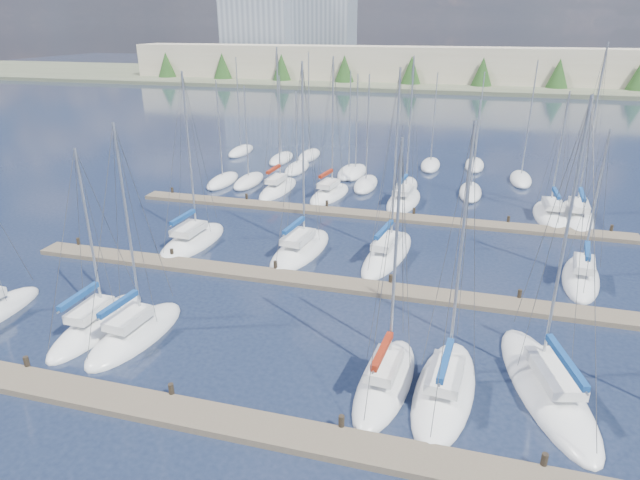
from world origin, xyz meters
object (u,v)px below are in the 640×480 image
(sailboat_c, at_px, (136,334))
(sailboat_r, at_px, (576,216))
(sailboat_p, at_px, (404,200))
(sailboat_f, at_px, (546,387))
(sailboat_n, at_px, (278,189))
(sailboat_k, at_px, (387,254))
(sailboat_h, at_px, (193,241))
(sailboat_m, at_px, (581,278))
(sailboat_j, at_px, (300,250))
(sailboat_d, at_px, (385,382))
(sailboat_b, at_px, (97,325))
(sailboat_q, at_px, (550,215))
(sailboat_o, at_px, (330,194))
(sailboat_e, at_px, (444,390))

(sailboat_c, relative_size, sailboat_r, 0.80)
(sailboat_p, relative_size, sailboat_f, 0.99)
(sailboat_n, bearing_deg, sailboat_p, 0.93)
(sailboat_p, bearing_deg, sailboat_k, -83.00)
(sailboat_n, distance_m, sailboat_h, 15.26)
(sailboat_m, distance_m, sailboat_r, 13.40)
(sailboat_j, distance_m, sailboat_k, 6.54)
(sailboat_m, bearing_deg, sailboat_d, -118.42)
(sailboat_p, xyz_separation_m, sailboat_f, (10.07, -26.74, -0.01))
(sailboat_b, relative_size, sailboat_f, 0.77)
(sailboat_q, height_order, sailboat_d, sailboat_d)
(sailboat_k, bearing_deg, sailboat_o, 129.27)
(sailboat_n, relative_size, sailboat_o, 1.05)
(sailboat_k, relative_size, sailboat_o, 1.01)
(sailboat_n, height_order, sailboat_j, sailboat_n)
(sailboat_c, height_order, sailboat_e, sailboat_e)
(sailboat_h, height_order, sailboat_f, sailboat_f)
(sailboat_q, distance_m, sailboat_e, 28.48)
(sailboat_m, bearing_deg, sailboat_b, -144.97)
(sailboat_n, relative_size, sailboat_b, 1.34)
(sailboat_m, relative_size, sailboat_f, 0.76)
(sailboat_j, distance_m, sailboat_q, 23.34)
(sailboat_j, height_order, sailboat_q, sailboat_j)
(sailboat_e, height_order, sailboat_d, sailboat_e)
(sailboat_q, bearing_deg, sailboat_m, -89.25)
(sailboat_m, relative_size, sailboat_d, 0.86)
(sailboat_p, bearing_deg, sailboat_d, -79.58)
(sailboat_k, xyz_separation_m, sailboat_o, (-7.85, 13.22, 0.01))
(sailboat_n, height_order, sailboat_m, sailboat_n)
(sailboat_n, xyz_separation_m, sailboat_e, (18.44, -28.63, -0.01))
(sailboat_n, xyz_separation_m, sailboat_k, (13.44, -13.59, -0.01))
(sailboat_k, xyz_separation_m, sailboat_p, (-0.46, 13.21, -0.00))
(sailboat_n, relative_size, sailboat_f, 1.03)
(sailboat_b, distance_m, sailboat_k, 20.33)
(sailboat_p, distance_m, sailboat_e, 28.77)
(sailboat_j, xyz_separation_m, sailboat_p, (6.01, 14.17, 0.00))
(sailboat_m, height_order, sailboat_f, sailboat_f)
(sailboat_k, relative_size, sailboat_h, 1.03)
(sailboat_e, distance_m, sailboat_d, 2.77)
(sailboat_o, bearing_deg, sailboat_j, -75.46)
(sailboat_k, distance_m, sailboat_m, 13.17)
(sailboat_h, xyz_separation_m, sailboat_q, (27.82, 13.97, -0.01))
(sailboat_n, relative_size, sailboat_p, 1.04)
(sailboat_j, distance_m, sailboat_r, 25.38)
(sailboat_c, distance_m, sailboat_e, 16.73)
(sailboat_r, bearing_deg, sailboat_f, -97.01)
(sailboat_m, bearing_deg, sailboat_c, -142.18)
(sailboat_o, bearing_deg, sailboat_p, 8.88)
(sailboat_n, height_order, sailboat_c, sailboat_n)
(sailboat_j, height_order, sailboat_d, sailboat_j)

